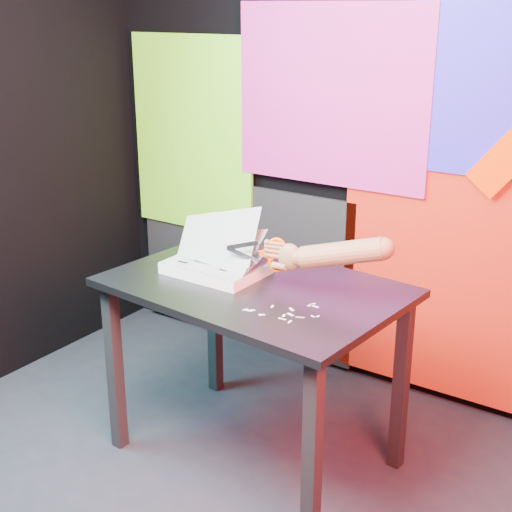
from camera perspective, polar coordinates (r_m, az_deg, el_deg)
The scene contains 7 objects.
room at distance 1.94m, azimuth -8.23°, elevation 7.79°, with size 3.01×3.01×2.71m.
backdrop at distance 3.21m, azimuth 10.72°, elevation 5.09°, with size 2.88×0.05×2.08m.
work_table at distance 2.70m, azimuth -0.11°, elevation -4.28°, with size 1.13×0.81×0.75m.
printout_stack at distance 2.77m, azimuth -3.18°, elevation -0.80°, with size 0.41×0.27×0.28m.
scissors at distance 2.59m, azimuth 1.35°, elevation 0.12°, with size 0.24×0.05×0.13m.
hand_forearm at distance 2.50m, azimuth 6.18°, elevation 0.18°, with size 0.46×0.13×0.17m.
paper_clippings at distance 2.42m, azimuth 2.26°, elevation -4.53°, with size 0.24×0.19×0.00m.
Camera 1 is at (1.28, -1.40, 1.74)m, focal length 50.00 mm.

